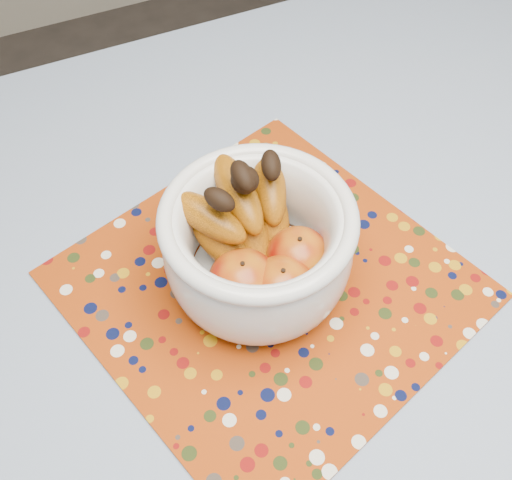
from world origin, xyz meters
TOP-DOWN VIEW (x-y plane):
  - table at (0.00, 0.00)m, footprint 1.20×1.20m
  - tablecloth at (0.00, 0.00)m, footprint 1.32×1.32m
  - placemat at (-0.05, 0.12)m, footprint 0.52×0.52m
  - fruit_bowl at (-0.06, 0.13)m, footprint 0.22×0.22m

SIDE VIEW (x-z plane):
  - table at x=0.00m, z-range 0.30..1.05m
  - tablecloth at x=0.00m, z-range 0.75..0.76m
  - placemat at x=-0.05m, z-range 0.76..0.76m
  - fruit_bowl at x=-0.06m, z-range 0.75..0.93m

